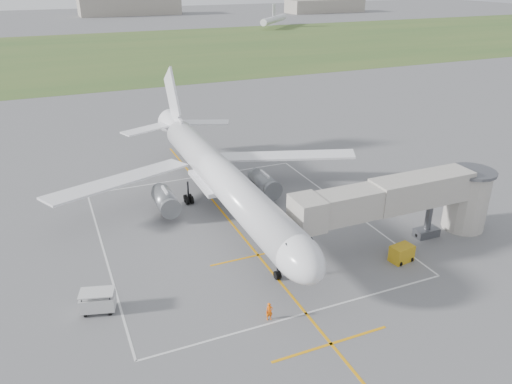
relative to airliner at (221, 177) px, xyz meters
name	(u,v)px	position (x,y,z in m)	size (l,w,h in m)	color
ground	(224,214)	(0.00, -0.75, -4.39)	(700.00, 700.00, 0.00)	#5A5A5D
grass_strip	(92,54)	(0.00, 129.25, -4.38)	(700.00, 120.00, 0.02)	#395927
apron_markings	(242,236)	(0.00, -6.57, -4.38)	(28.20, 60.00, 0.01)	orange
airliner	(221,177)	(0.00, 0.00, 0.00)	(38.93, 46.75, 13.52)	silver
jet_bridge	(414,199)	(15.72, -14.25, 0.35)	(23.40, 5.00, 7.20)	gray
gpu_unit	(402,254)	(12.41, -17.21, -3.58)	(2.38, 1.84, 1.64)	#C09318
baggage_cart	(98,301)	(-15.68, -13.70, -3.40)	(3.12, 2.35, 1.93)	silver
ramp_worker_nose	(269,312)	(-3.11, -20.26, -3.61)	(0.57, 0.38, 1.57)	#FF6008
ramp_worker_wing	(164,207)	(-6.41, 1.71, -3.41)	(0.95, 0.74, 1.96)	#D63B06
distant_hangars	(31,11)	(-16.15, 264.44, 0.78)	(345.00, 49.00, 12.00)	gray
distant_aircraft	(113,30)	(12.54, 163.41, -0.80)	(181.29, 61.79, 8.85)	silver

